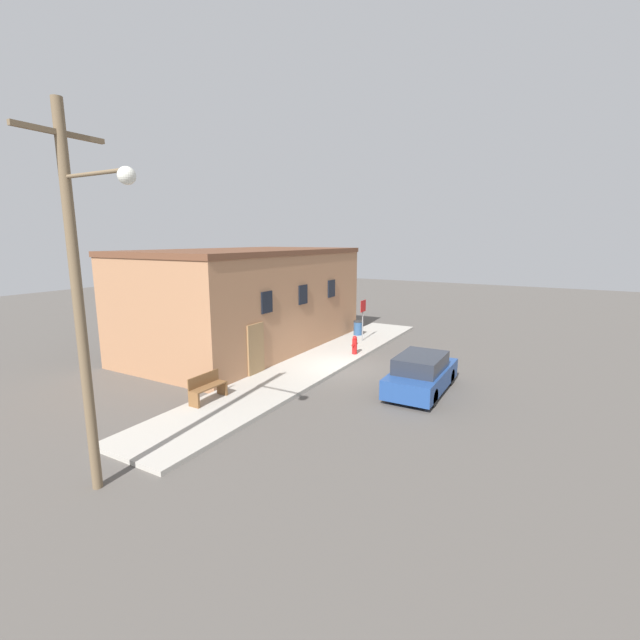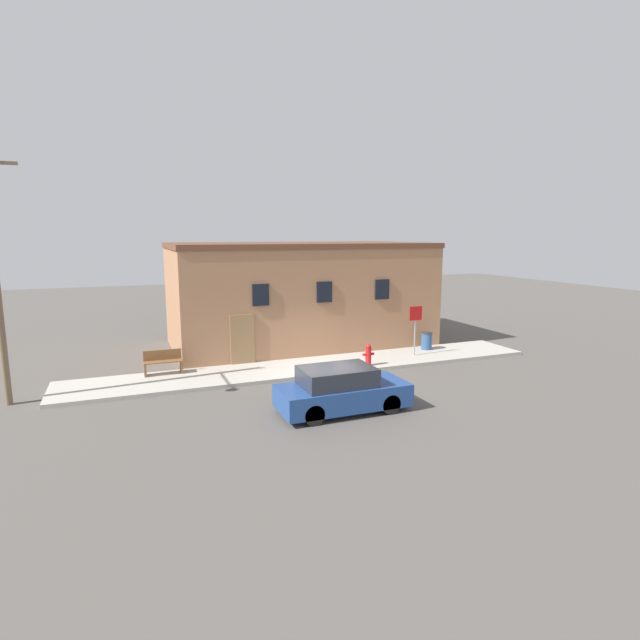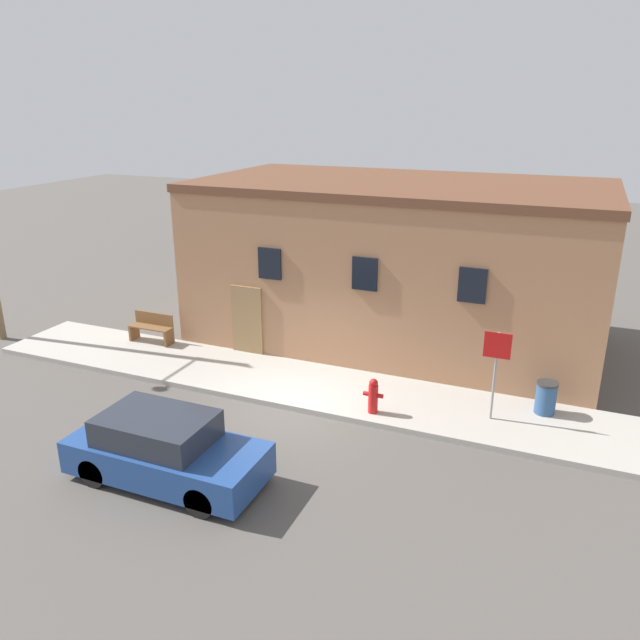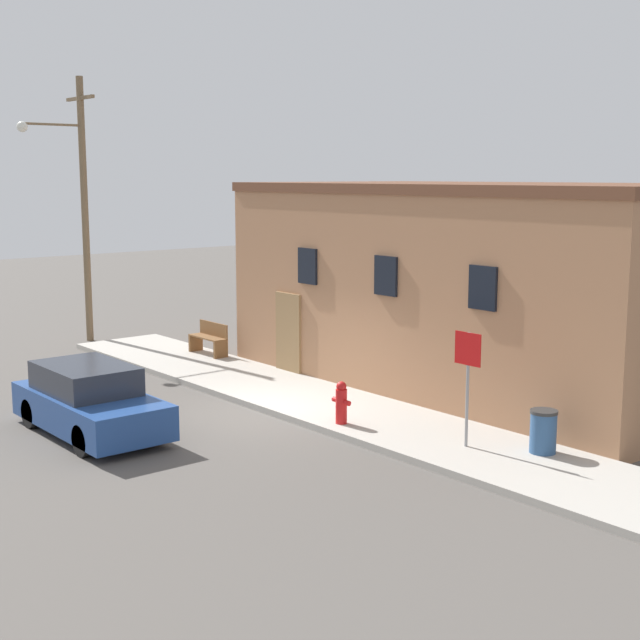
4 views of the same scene
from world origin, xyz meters
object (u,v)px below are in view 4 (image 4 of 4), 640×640
at_px(stop_sign, 468,368).
at_px(utility_pole, 80,199).
at_px(bench, 209,339).
at_px(trash_bin, 543,431).
at_px(fire_hydrant, 341,402).
at_px(parked_car, 90,402).

distance_m(stop_sign, utility_pole, 15.72).
height_order(bench, trash_bin, bench).
distance_m(stop_sign, bench, 10.67).
xyz_separation_m(trash_bin, utility_pole, (-16.63, -1.30, 3.94)).
xyz_separation_m(fire_hydrant, stop_sign, (2.69, 0.78, 1.08)).
height_order(utility_pole, parked_car, utility_pole).
distance_m(utility_pole, parked_car, 11.31).
distance_m(trash_bin, parked_car, 8.98).
bearing_deg(utility_pole, fire_hydrant, -1.29).
bearing_deg(bench, fire_hydrant, -13.01).
bearing_deg(parked_car, fire_hydrant, 53.30).
relative_size(bench, utility_pole, 0.17).
bearing_deg(fire_hydrant, trash_bin, 22.39).
distance_m(fire_hydrant, bench, 8.07).
distance_m(trash_bin, utility_pole, 17.14).
relative_size(trash_bin, utility_pole, 0.10).
relative_size(fire_hydrant, utility_pole, 0.11).
bearing_deg(trash_bin, stop_sign, -145.34).
xyz_separation_m(stop_sign, utility_pole, (-15.46, -0.50, 2.82)).
bearing_deg(trash_bin, fire_hydrant, -157.61).
bearing_deg(trash_bin, bench, 178.89).
bearing_deg(parked_car, stop_sign, 40.38).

